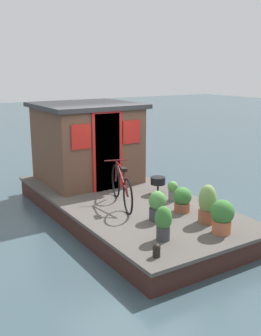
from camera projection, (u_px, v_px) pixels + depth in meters
name	position (u px, v px, depth m)	size (l,w,h in m)	color
ground_plane	(125.00, 218.00, 8.39)	(60.00, 60.00, 0.00)	#384C54
houseboat_deck	(125.00, 208.00, 8.34)	(5.69, 2.70, 0.42)	#4C4742
houseboat_cabin	(87.00, 142.00, 9.48)	(2.17, 2.26, 1.84)	brown
bicycle	(121.00, 187.00, 7.82)	(1.67, 0.67, 0.82)	black
potted_plant_basil	(157.00, 206.00, 7.07)	(0.31, 0.31, 0.54)	#38383D
potted_plant_sage	(207.00, 204.00, 6.95)	(0.31, 0.31, 0.68)	#935138
potted_plant_succulent	(173.00, 190.00, 8.11)	(0.21, 0.21, 0.42)	slate
potted_plant_fern	(182.00, 199.00, 7.50)	(0.35, 0.35, 0.47)	#935138
potted_plant_lavender	(222.00, 216.00, 6.50)	(0.39, 0.39, 0.56)	#B2603D
potted_plant_mint	(163.00, 222.00, 6.24)	(0.27, 0.27, 0.56)	#38383D
charcoal_grill	(158.00, 182.00, 8.57)	(0.32, 0.32, 0.37)	black
mooring_bollard	(157.00, 250.00, 5.72)	(0.12, 0.12, 0.20)	black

